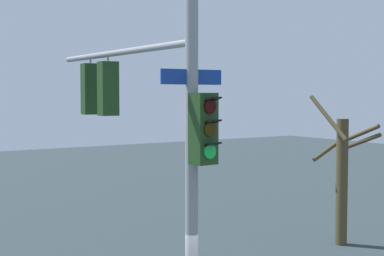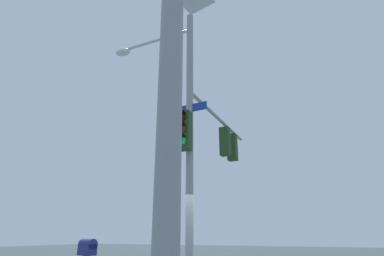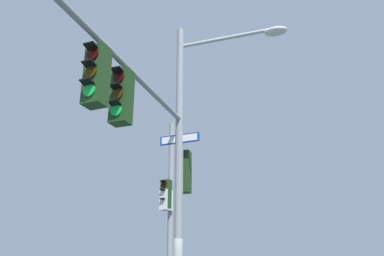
# 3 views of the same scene
# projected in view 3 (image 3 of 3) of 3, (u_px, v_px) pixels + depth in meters

# --- Properties ---
(main_signal_pole_assembly) EXTENTS (5.93, 3.53, 8.34)m
(main_signal_pole_assembly) POSITION_uv_depth(u_px,v_px,m) (168.00, 132.00, 9.20)
(main_signal_pole_assembly) COLOR gray
(main_signal_pole_assembly) RESTS_ON ground
(secondary_pole_assembly) EXTENTS (0.77, 0.43, 7.62)m
(secondary_pole_assembly) POSITION_uv_depth(u_px,v_px,m) (169.00, 209.00, 15.28)
(secondary_pole_assembly) COLOR gray
(secondary_pole_assembly) RESTS_ON ground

